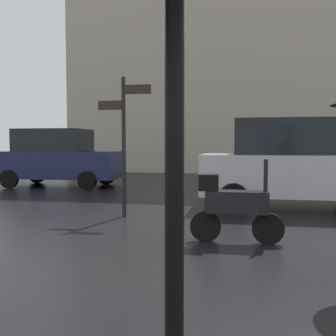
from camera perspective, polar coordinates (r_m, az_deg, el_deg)
name	(u,v)px	position (r m, az deg, el deg)	size (l,w,h in m)	color
parked_scooter	(233,206)	(5.70, 9.74, -5.55)	(1.37, 0.32, 1.23)	black
parked_car_left	(293,164)	(9.10, 18.20, 0.59)	(4.24, 2.04, 2.01)	silver
parked_car_right	(58,158)	(13.76, -16.09, 1.48)	(4.21, 1.96, 1.97)	#1E234C
street_signpost	(124,132)	(7.67, -6.59, 5.33)	(1.08, 0.08, 2.78)	black
building_block	(228,9)	(21.51, 8.95, 22.44)	(16.73, 2.55, 16.86)	#B2A893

